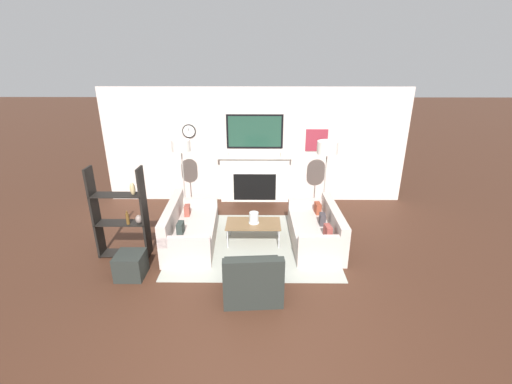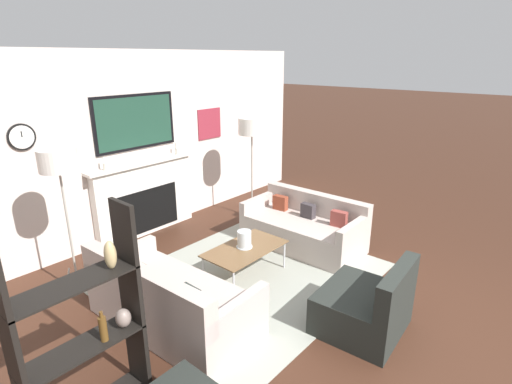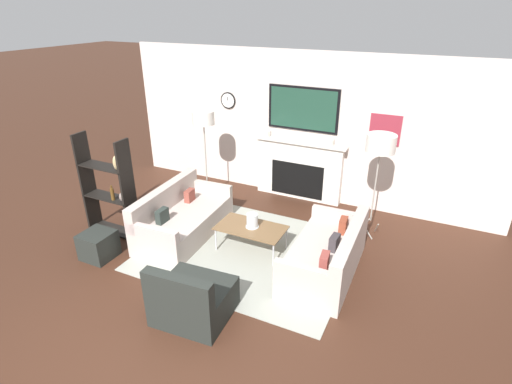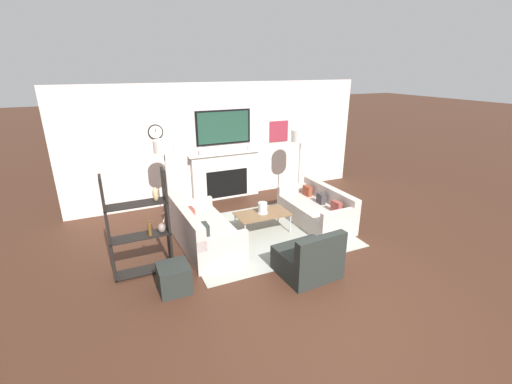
# 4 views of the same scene
# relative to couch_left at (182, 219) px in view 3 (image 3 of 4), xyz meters

# --- Properties ---
(ground_plane) EXTENTS (60.00, 60.00, 0.00)m
(ground_plane) POSITION_rel_couch_left_xyz_m (1.20, -2.33, -0.27)
(ground_plane) COLOR #3E2317
(fireplace_wall) EXTENTS (7.12, 0.28, 2.70)m
(fireplace_wall) POSITION_rel_couch_left_xyz_m (1.20, 2.21, 0.95)
(fireplace_wall) COLOR beige
(fireplace_wall) RESTS_ON ground_plane
(area_rug) EXTENTS (3.00, 2.48, 0.01)m
(area_rug) POSITION_rel_couch_left_xyz_m (1.20, 0.00, -0.27)
(area_rug) COLOR #989B8F
(area_rug) RESTS_ON ground_plane
(couch_left) EXTENTS (0.94, 1.80, 0.78)m
(couch_left) POSITION_rel_couch_left_xyz_m (0.00, 0.00, 0.00)
(couch_left) COLOR #BAAAA0
(couch_left) RESTS_ON ground_plane
(couch_right) EXTENTS (0.87, 1.69, 0.72)m
(couch_right) POSITION_rel_couch_left_xyz_m (2.39, 0.00, -0.01)
(couch_right) COLOR #BAAAA0
(couch_right) RESTS_ON ground_plane
(armchair) EXTENTS (0.89, 0.83, 0.77)m
(armchair) POSITION_rel_couch_left_xyz_m (1.22, -1.52, -0.02)
(armchair) COLOR #232723
(armchair) RESTS_ON ground_plane
(coffee_table) EXTENTS (1.02, 0.58, 0.39)m
(coffee_table) POSITION_rel_couch_left_xyz_m (1.20, 0.07, 0.09)
(coffee_table) COLOR brown
(coffee_table) RESTS_ON ground_plane
(hurricane_candle) EXTENTS (0.20, 0.20, 0.21)m
(hurricane_candle) POSITION_rel_couch_left_xyz_m (1.21, 0.09, 0.21)
(hurricane_candle) COLOR silver
(hurricane_candle) RESTS_ON coffee_table
(floor_lamp_left) EXTENTS (0.39, 0.39, 1.71)m
(floor_lamp_left) POSITION_rel_couch_left_xyz_m (-0.33, 1.29, 1.28)
(floor_lamp_left) COLOR #9E998E
(floor_lamp_left) RESTS_ON ground_plane
(floor_lamp_right) EXTENTS (0.43, 0.43, 1.69)m
(floor_lamp_right) POSITION_rel_couch_left_xyz_m (2.73, 1.29, 1.26)
(floor_lamp_right) COLOR #9E998E
(floor_lamp_right) RESTS_ON ground_plane
(shelf_unit) EXTENTS (0.88, 0.28, 1.62)m
(shelf_unit) POSITION_rel_couch_left_xyz_m (-1.04, -0.42, 0.50)
(shelf_unit) COLOR black
(shelf_unit) RESTS_ON ground_plane
(ottoman) EXTENTS (0.44, 0.44, 0.40)m
(ottoman) POSITION_rel_couch_left_xyz_m (-0.73, -1.07, -0.07)
(ottoman) COLOR #232723
(ottoman) RESTS_ON ground_plane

